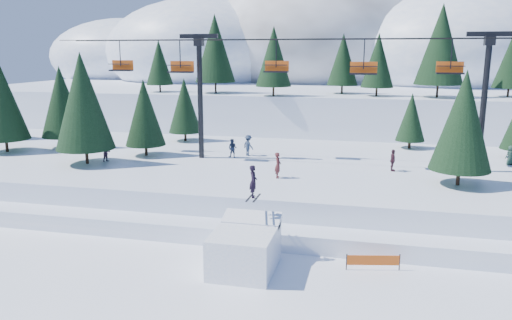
% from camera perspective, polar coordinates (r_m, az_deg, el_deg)
% --- Properties ---
extents(ground, '(160.00, 160.00, 0.00)m').
position_cam_1_polar(ground, '(24.89, -0.00, -14.88)').
color(ground, white).
rests_on(ground, ground).
extents(mid_shelf, '(70.00, 22.00, 2.50)m').
position_cam_1_polar(mid_shelf, '(41.14, 5.73, -2.01)').
color(mid_shelf, white).
rests_on(mid_shelf, ground).
extents(berm, '(70.00, 6.00, 1.10)m').
position_cam_1_polar(berm, '(31.88, 3.31, -7.57)').
color(berm, white).
rests_on(berm, ground).
extents(mountain_ridge, '(119.00, 60.83, 26.46)m').
position_cam_1_polar(mountain_ridge, '(95.46, 7.22, 11.15)').
color(mountain_ridge, white).
rests_on(mountain_ridge, ground).
extents(jump_kicker, '(3.21, 4.41, 5.36)m').
position_cam_1_polar(jump_kicker, '(26.82, -1.26, -9.96)').
color(jump_kicker, white).
rests_on(jump_kicker, ground).
extents(chairlift, '(46.00, 3.21, 10.28)m').
position_cam_1_polar(chairlift, '(39.81, 8.26, 9.22)').
color(chairlift, black).
rests_on(chairlift, mid_shelf).
extents(conifer_stand, '(63.43, 16.50, 8.89)m').
position_cam_1_polar(conifer_stand, '(39.76, 7.21, 5.62)').
color(conifer_stand, black).
rests_on(conifer_stand, mid_shelf).
extents(distant_skiers, '(32.85, 9.10, 1.86)m').
position_cam_1_polar(distant_skiers, '(40.79, 2.79, 0.93)').
color(distant_skiers, '#293850').
rests_on(distant_skiers, mid_shelf).
extents(banner_near, '(2.80, 0.64, 0.90)m').
position_cam_1_polar(banner_near, '(27.64, 13.24, -11.11)').
color(banner_near, black).
rests_on(banner_near, ground).
extents(banner_far, '(2.84, 0.39, 0.90)m').
position_cam_1_polar(banner_far, '(29.45, 19.53, -10.02)').
color(banner_far, black).
rests_on(banner_far, ground).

